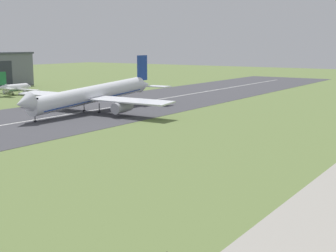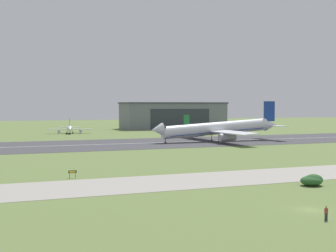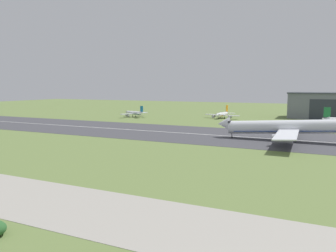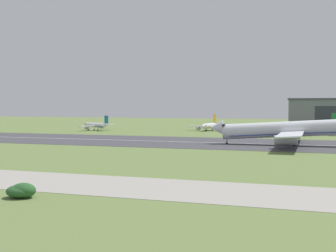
# 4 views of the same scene
# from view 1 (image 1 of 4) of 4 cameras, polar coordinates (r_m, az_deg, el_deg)

# --- Properties ---
(ground_plane) EXTENTS (686.35, 686.35, 0.00)m
(ground_plane) POSITION_cam_1_polar(r_m,az_deg,el_deg) (74.31, -0.42, -5.82)
(ground_plane) COLOR olive
(airplane_landing) EXTENTS (58.24, 56.16, 16.53)m
(airplane_landing) POSITION_cam_1_polar(r_m,az_deg,el_deg) (142.93, -9.13, 3.78)
(airplane_landing) COLOR silver
(airplane_landing) RESTS_ON ground_plane
(airplane_parked_west) EXTENTS (17.09, 24.08, 9.59)m
(airplane_parked_west) POSITION_cam_1_polar(r_m,az_deg,el_deg) (199.82, -18.08, 4.42)
(airplane_parked_west) COLOR white
(airplane_parked_west) RESTS_ON ground_plane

